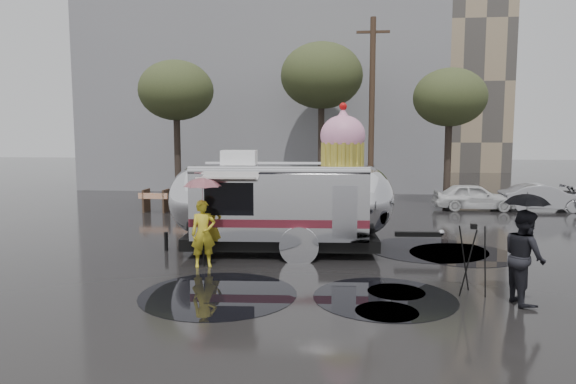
# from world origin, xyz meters

# --- Properties ---
(ground) EXTENTS (120.00, 120.00, 0.00)m
(ground) POSITION_xyz_m (0.00, 0.00, 0.00)
(ground) COLOR black
(ground) RESTS_ON ground
(puddles) EXTENTS (9.26, 8.26, 0.01)m
(puddles) POSITION_xyz_m (2.01, 1.00, 0.00)
(puddles) COLOR black
(puddles) RESTS_ON ground
(grey_building) EXTENTS (22.00, 12.00, 13.00)m
(grey_building) POSITION_xyz_m (-4.00, 24.00, 6.50)
(grey_building) COLOR slate
(grey_building) RESTS_ON ground
(utility_pole) EXTENTS (1.60, 0.28, 9.00)m
(utility_pole) POSITION_xyz_m (2.50, 14.00, 4.62)
(utility_pole) COLOR #473323
(utility_pole) RESTS_ON ground
(tree_left) EXTENTS (3.64, 3.64, 6.95)m
(tree_left) POSITION_xyz_m (-7.00, 13.00, 5.48)
(tree_left) COLOR #382D26
(tree_left) RESTS_ON ground
(tree_mid) EXTENTS (4.20, 4.20, 8.03)m
(tree_mid) POSITION_xyz_m (0.00, 15.00, 6.34)
(tree_mid) COLOR #382D26
(tree_mid) RESTS_ON ground
(tree_right) EXTENTS (3.36, 3.36, 6.42)m
(tree_right) POSITION_xyz_m (6.00, 13.00, 5.06)
(tree_right) COLOR #382D26
(tree_right) RESTS_ON ground
(barricade_row) EXTENTS (4.30, 0.80, 1.00)m
(barricade_row) POSITION_xyz_m (-5.55, 9.96, 0.52)
(barricade_row) COLOR #473323
(barricade_row) RESTS_ON ground
(airstream_trailer) EXTENTS (8.13, 3.35, 4.38)m
(airstream_trailer) POSITION_xyz_m (-0.60, 2.92, 1.54)
(airstream_trailer) COLOR silver
(airstream_trailer) RESTS_ON ground
(person_left) EXTENTS (0.73, 0.62, 1.73)m
(person_left) POSITION_xyz_m (-2.50, 1.03, 0.87)
(person_left) COLOR gold
(person_left) RESTS_ON ground
(umbrella_pink) EXTENTS (1.17, 1.17, 2.35)m
(umbrella_pink) POSITION_xyz_m (-2.50, 1.03, 1.95)
(umbrella_pink) COLOR pink
(umbrella_pink) RESTS_ON ground
(person_right) EXTENTS (0.64, 0.98, 1.91)m
(person_right) POSITION_xyz_m (4.69, -1.14, 0.96)
(person_right) COLOR black
(person_right) RESTS_ON ground
(umbrella_black) EXTENTS (1.05, 1.05, 2.26)m
(umbrella_black) POSITION_xyz_m (4.69, -1.14, 1.91)
(umbrella_black) COLOR black
(umbrella_black) RESTS_ON ground
(tripod) EXTENTS (0.57, 0.63, 1.54)m
(tripod) POSITION_xyz_m (3.80, -0.68, 0.91)
(tripod) COLOR black
(tripod) RESTS_ON ground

